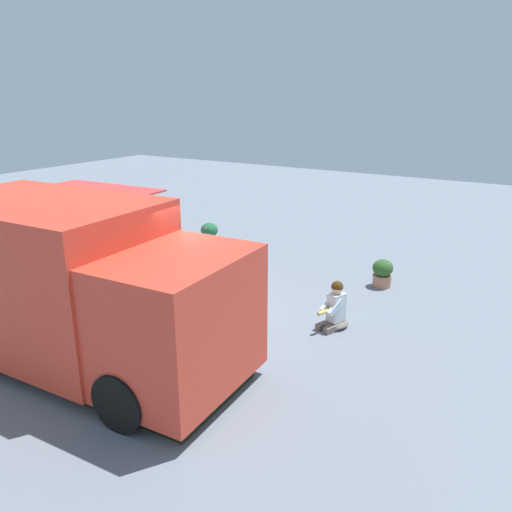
{
  "coord_description": "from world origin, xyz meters",
  "views": [
    {
      "loc": [
        6.53,
        6.01,
        4.15
      ],
      "look_at": [
        -1.65,
        1.0,
        1.04
      ],
      "focal_mm": 35.23,
      "sensor_mm": 36.0,
      "label": 1
    }
  ],
  "objects": [
    {
      "name": "person_customer",
      "position": [
        -1.46,
        2.82,
        0.36
      ],
      "size": [
        0.78,
        0.59,
        0.91
      ],
      "color": "#685E58",
      "rests_on": "ground_plane"
    },
    {
      "name": "food_truck",
      "position": [
        1.79,
        -0.14,
        1.25
      ],
      "size": [
        3.01,
        5.35,
        2.6
      ],
      "color": "red",
      "rests_on": "ground_plane"
    },
    {
      "name": "planter_flowering_far",
      "position": [
        -3.97,
        2.9,
        0.33
      ],
      "size": [
        0.45,
        0.46,
        0.63
      ],
      "color": "#B27558",
      "rests_on": "ground_plane"
    },
    {
      "name": "planter_flowering_near",
      "position": [
        -4.32,
        -2.18,
        0.37
      ],
      "size": [
        0.48,
        0.48,
        0.73
      ],
      "color": "silver",
      "rests_on": "ground_plane"
    },
    {
      "name": "ground_plane",
      "position": [
        0.0,
        0.0,
        0.0
      ],
      "size": [
        40.0,
        40.0,
        0.0
      ],
      "primitive_type": "plane",
      "color": "slate"
    }
  ]
}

